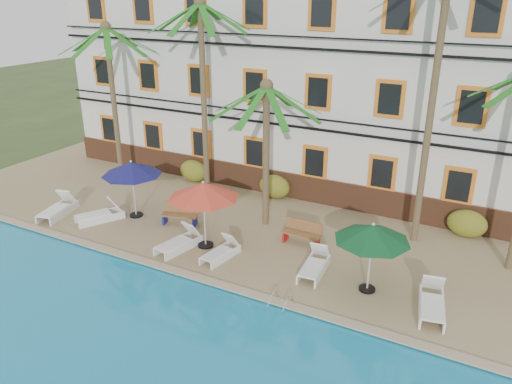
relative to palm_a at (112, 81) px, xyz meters
The scene contains 23 objects.
ground 10.95m from the palm_a, 31.87° to the right, with size 100.00×100.00×0.00m, color #384C23.
pool_deck 9.63m from the palm_a, ahead, with size 30.00×12.00×0.25m, color tan.
pool_coping 11.27m from the palm_a, 36.19° to the right, with size 30.00×0.35×0.06m, color tan.
hotel_building 9.54m from the palm_a, 30.84° to the left, with size 25.40×6.44×10.22m.
palm_a is the anchor object (origin of this frame).
palm_b 4.92m from the palm_a, ahead, with size 4.41×4.41×8.76m.
palm_c 8.93m from the palm_a, ahead, with size 4.41×4.41×5.93m.
palm_d 14.60m from the palm_a, ahead, with size 4.41×4.41×10.31m.
shrub_left 5.75m from the palm_a, 23.95° to the left, with size 1.50×0.90×1.10m, color #295317.
shrub_mid 9.17m from the palm_a, 10.80° to the left, with size 1.50×0.90×1.10m, color #295317.
shrub_right 16.89m from the palm_a, ahead, with size 1.50×0.90×1.10m, color #295317.
umbrella_blue 5.51m from the palm_a, 40.91° to the right, with size 2.51×2.51×2.51m.
umbrella_red 9.07m from the palm_a, 27.26° to the right, with size 2.64×2.64×2.63m.
umbrella_green 14.78m from the palm_a, 16.05° to the right, with size 2.40×2.40×2.40m.
lounger_a 6.54m from the palm_a, 82.65° to the right, with size 1.19×2.17×0.97m.
lounger_b 6.73m from the palm_a, 57.98° to the right, with size 1.54×2.02×0.91m.
lounger_c 9.54m from the palm_a, 33.44° to the right, with size 1.04×2.00×0.90m.
lounger_d 10.82m from the palm_a, 27.11° to the right, with size 0.82×1.74×0.79m.
lounger_e 13.43m from the palm_a, 17.51° to the right, with size 0.85×1.95×0.89m.
lounger_f 17.14m from the palm_a, 14.79° to the right, with size 1.08×2.11×0.95m.
bench_left 7.80m from the palm_a, 26.43° to the right, with size 1.57×0.89×0.93m.
bench_right 11.88m from the palm_a, 10.81° to the right, with size 1.51×0.50×0.93m.
pool_ladder 14.19m from the palm_a, 27.26° to the right, with size 0.54×0.74×0.74m.
Camera 1 is at (9.01, -12.68, 9.26)m, focal length 35.00 mm.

